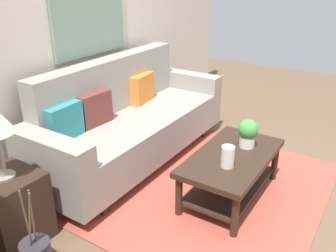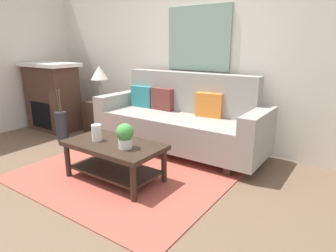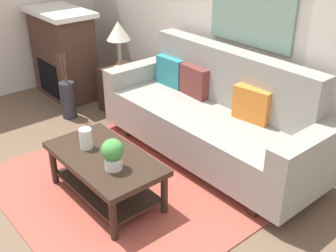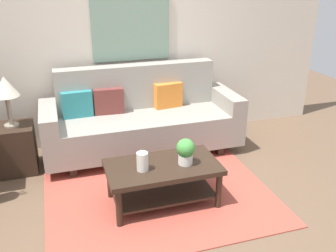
{
  "view_description": "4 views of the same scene",
  "coord_description": "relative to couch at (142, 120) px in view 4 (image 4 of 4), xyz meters",
  "views": [
    {
      "loc": [
        -2.62,
        -0.78,
        1.92
      ],
      "look_at": [
        -0.09,
        0.84,
        0.59
      ],
      "focal_mm": 38.16,
      "sensor_mm": 36.0,
      "label": 1
    },
    {
      "loc": [
        2.18,
        -1.87,
        1.46
      ],
      "look_at": [
        0.22,
        0.95,
        0.49
      ],
      "focal_mm": 31.02,
      "sensor_mm": 36.0,
      "label": 2
    },
    {
      "loc": [
        2.62,
        -1.27,
        2.26
      ],
      "look_at": [
        0.29,
        0.7,
        0.67
      ],
      "focal_mm": 44.26,
      "sensor_mm": 36.0,
      "label": 3
    },
    {
      "loc": [
        -0.92,
        -2.85,
        2.19
      ],
      "look_at": [
        0.21,
        0.74,
        0.61
      ],
      "focal_mm": 40.21,
      "sensor_mm": 36.0,
      "label": 4
    }
  ],
  "objects": [
    {
      "name": "table_lamp",
      "position": [
        -1.51,
        -0.05,
        0.56
      ],
      "size": [
        0.28,
        0.28,
        0.57
      ],
      "color": "gray",
      "rests_on": "side_table"
    },
    {
      "name": "ground_plane",
      "position": [
        -0.09,
        -1.43,
        -0.43
      ],
      "size": [
        9.74,
        9.74,
        0.0
      ],
      "primitive_type": "plane",
      "color": "brown"
    },
    {
      "name": "throw_pillow_maroon",
      "position": [
        -0.38,
        0.12,
        0.25
      ],
      "size": [
        0.37,
        0.14,
        0.32
      ],
      "primitive_type": "cube",
      "rotation": [
        0.0,
        0.0,
        -0.06
      ],
      "color": "brown",
      "rests_on": "couch"
    },
    {
      "name": "throw_pillow_teal",
      "position": [
        -0.77,
        0.12,
        0.25
      ],
      "size": [
        0.36,
        0.14,
        0.32
      ],
      "primitive_type": "cube",
      "rotation": [
        0.0,
        0.0,
        0.04
      ],
      "color": "teal",
      "rests_on": "couch"
    },
    {
      "name": "couch",
      "position": [
        0.0,
        0.0,
        0.0
      ],
      "size": [
        2.42,
        0.84,
        1.08
      ],
      "color": "gray",
      "rests_on": "ground_plane"
    },
    {
      "name": "potted_plant_tabletop",
      "position": [
        0.13,
        -1.24,
        0.14
      ],
      "size": [
        0.18,
        0.18,
        0.26
      ],
      "color": "white",
      "rests_on": "coffee_table"
    },
    {
      "name": "side_table",
      "position": [
        -1.51,
        -0.05,
        -0.15
      ],
      "size": [
        0.44,
        0.44,
        0.56
      ],
      "primitive_type": "cube",
      "color": "#332319",
      "rests_on": "ground_plane"
    },
    {
      "name": "coffee_table",
      "position": [
        -0.09,
        -1.2,
        -0.12
      ],
      "size": [
        1.1,
        0.6,
        0.43
      ],
      "color": "#332319",
      "rests_on": "ground_plane"
    },
    {
      "name": "throw_pillow_orange",
      "position": [
        0.38,
        0.12,
        0.25
      ],
      "size": [
        0.37,
        0.16,
        0.32
      ],
      "primitive_type": "cube",
      "rotation": [
        0.0,
        0.0,
        0.13
      ],
      "color": "orange",
      "rests_on": "couch"
    },
    {
      "name": "wall_back",
      "position": [
        -0.09,
        0.54,
        0.92
      ],
      "size": [
        5.74,
        0.1,
        2.7
      ],
      "primitive_type": "cube",
      "color": "beige",
      "rests_on": "ground_plane"
    },
    {
      "name": "framed_painting",
      "position": [
        -0.0,
        0.47,
        1.1
      ],
      "size": [
        0.99,
        0.03,
        0.89
      ],
      "primitive_type": "cube",
      "color": "gray"
    },
    {
      "name": "tabletop_vase",
      "position": [
        -0.3,
        -1.24,
        0.09
      ],
      "size": [
        0.11,
        0.11,
        0.18
      ],
      "primitive_type": "cylinder",
      "color": "white",
      "rests_on": "coffee_table"
    },
    {
      "name": "area_rug",
      "position": [
        -0.09,
        -0.93,
        -0.43
      ],
      "size": [
        2.29,
        2.11,
        0.01
      ],
      "primitive_type": "cube",
      "color": "#B24C3D",
      "rests_on": "ground_plane"
    }
  ]
}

